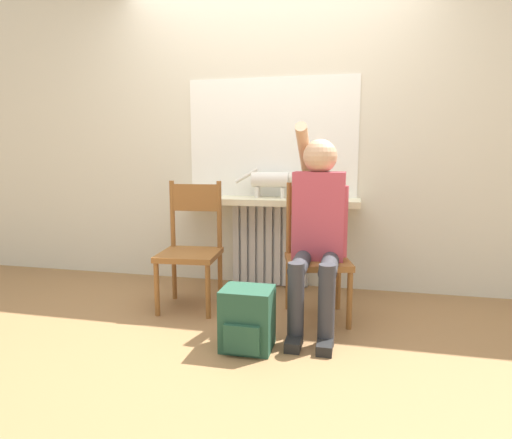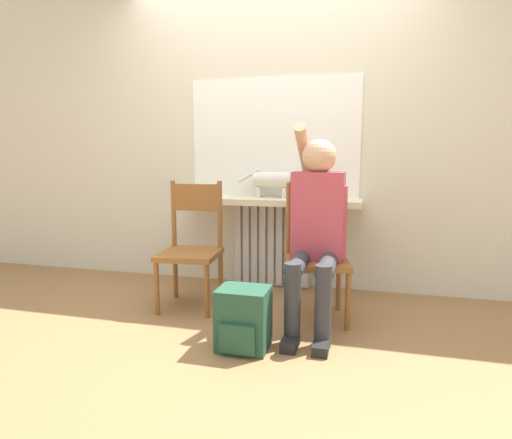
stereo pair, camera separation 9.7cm
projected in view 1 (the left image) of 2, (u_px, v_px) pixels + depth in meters
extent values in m
plane|color=olive|center=(234.00, 340.00, 2.61)|extent=(12.00, 12.00, 0.00)
cube|color=beige|center=(272.00, 127.00, 3.60)|extent=(7.00, 0.06, 2.70)
cube|color=silver|center=(270.00, 244.00, 3.68)|extent=(0.66, 0.05, 0.72)
cube|color=silver|center=(236.00, 243.00, 3.70)|extent=(0.05, 0.03, 0.69)
cube|color=silver|center=(244.00, 244.00, 3.69)|extent=(0.05, 0.03, 0.69)
cube|color=silver|center=(253.00, 244.00, 3.67)|extent=(0.05, 0.03, 0.69)
cube|color=silver|center=(261.00, 245.00, 3.65)|extent=(0.05, 0.03, 0.69)
cube|color=silver|center=(269.00, 245.00, 3.64)|extent=(0.05, 0.03, 0.69)
cube|color=silver|center=(278.00, 245.00, 3.62)|extent=(0.05, 0.03, 0.69)
cube|color=silver|center=(286.00, 246.00, 3.61)|extent=(0.05, 0.03, 0.69)
cube|color=silver|center=(295.00, 246.00, 3.59)|extent=(0.05, 0.03, 0.69)
cube|color=silver|center=(303.00, 247.00, 3.57)|extent=(0.05, 0.03, 0.69)
cube|color=beige|center=(267.00, 201.00, 3.50)|extent=(1.49, 0.33, 0.05)
cube|color=white|center=(271.00, 138.00, 3.58)|extent=(1.43, 0.01, 0.98)
cube|color=brown|center=(189.00, 255.00, 3.10)|extent=(0.45, 0.45, 0.04)
cylinder|color=brown|center=(157.00, 289.00, 2.98)|extent=(0.04, 0.04, 0.38)
cylinder|color=brown|center=(208.00, 292.00, 2.93)|extent=(0.04, 0.04, 0.38)
cylinder|color=brown|center=(174.00, 275.00, 3.34)|extent=(0.04, 0.04, 0.38)
cylinder|color=brown|center=(220.00, 277.00, 3.28)|extent=(0.04, 0.04, 0.38)
cylinder|color=brown|center=(172.00, 214.00, 3.27)|extent=(0.04, 0.04, 0.51)
cylinder|color=brown|center=(219.00, 215.00, 3.21)|extent=(0.04, 0.04, 0.51)
cube|color=brown|center=(195.00, 198.00, 3.22)|extent=(0.38, 0.05, 0.20)
cube|color=brown|center=(318.00, 262.00, 2.90)|extent=(0.50, 0.50, 0.04)
cylinder|color=brown|center=(292.00, 301.00, 2.75)|extent=(0.04, 0.04, 0.38)
cylinder|color=brown|center=(349.00, 301.00, 2.75)|extent=(0.04, 0.04, 0.38)
cylinder|color=brown|center=(288.00, 284.00, 3.11)|extent=(0.04, 0.04, 0.38)
cylinder|color=brown|center=(338.00, 284.00, 3.11)|extent=(0.04, 0.04, 0.38)
cylinder|color=brown|center=(289.00, 218.00, 3.04)|extent=(0.04, 0.04, 0.51)
cylinder|color=brown|center=(340.00, 218.00, 3.04)|extent=(0.04, 0.04, 0.51)
cube|color=brown|center=(315.00, 200.00, 3.02)|extent=(0.37, 0.11, 0.20)
cylinder|color=#333338|center=(301.00, 263.00, 2.72)|extent=(0.11, 0.44, 0.11)
cylinder|color=#333338|center=(329.00, 265.00, 2.68)|extent=(0.11, 0.44, 0.11)
cylinder|color=#333338|center=(296.00, 303.00, 2.53)|extent=(0.10, 0.10, 0.49)
cylinder|color=#333338|center=(326.00, 306.00, 2.49)|extent=(0.10, 0.10, 0.49)
cube|color=black|center=(294.00, 342.00, 2.51)|extent=(0.09, 0.20, 0.06)
cube|color=black|center=(325.00, 345.00, 2.47)|extent=(0.09, 0.20, 0.06)
cube|color=#B74251|center=(319.00, 216.00, 2.87)|extent=(0.34, 0.20, 0.59)
sphere|color=tan|center=(320.00, 156.00, 2.81)|extent=(0.23, 0.23, 0.23)
cylinder|color=tan|center=(304.00, 152.00, 2.97)|extent=(0.08, 0.50, 0.38)
cylinder|color=#B74251|center=(342.00, 222.00, 2.80)|extent=(0.08, 0.08, 0.47)
cylinder|color=silver|center=(270.00, 180.00, 3.51)|extent=(0.31, 0.12, 0.12)
sphere|color=silver|center=(292.00, 178.00, 3.47)|extent=(0.09, 0.09, 0.09)
cone|color=silver|center=(292.00, 173.00, 3.44)|extent=(0.03, 0.03, 0.03)
cone|color=silver|center=(293.00, 173.00, 3.49)|extent=(0.03, 0.03, 0.03)
cylinder|color=silver|center=(282.00, 193.00, 3.48)|extent=(0.03, 0.03, 0.09)
cylinder|color=silver|center=(284.00, 192.00, 3.53)|extent=(0.03, 0.03, 0.09)
cylinder|color=silver|center=(257.00, 193.00, 3.52)|extent=(0.03, 0.03, 0.09)
cylinder|color=silver|center=(258.00, 192.00, 3.58)|extent=(0.03, 0.03, 0.09)
cylinder|color=silver|center=(247.00, 176.00, 3.55)|extent=(0.20, 0.03, 0.13)
cube|color=#234C38|center=(247.00, 318.00, 2.47)|extent=(0.29, 0.24, 0.36)
cube|color=#234C38|center=(242.00, 340.00, 2.36)|extent=(0.20, 0.03, 0.16)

